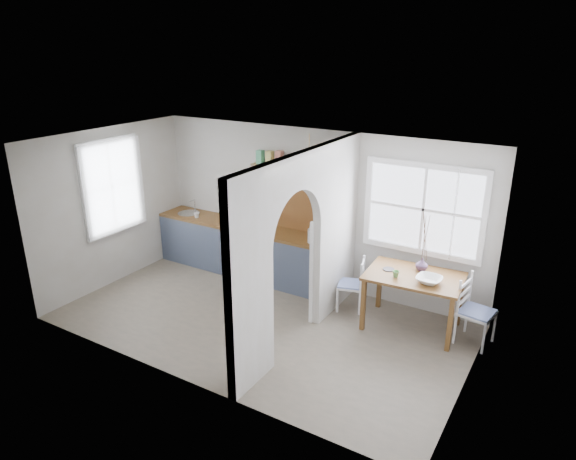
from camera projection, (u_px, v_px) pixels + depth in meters
The scene contains 26 objects.
floor at pixel (260, 322), 7.49m from camera, with size 5.80×3.20×0.01m, color gray.
ceiling at pixel (256, 145), 6.59m from camera, with size 5.80×3.20×0.01m, color silver.
walls at pixel (258, 239), 7.04m from camera, with size 5.81×3.21×2.60m.
partition at pixel (305, 237), 6.70m from camera, with size 0.12×3.20×2.60m.
kitchen_window at pixel (111, 186), 8.31m from camera, with size 0.10×1.16×1.50m, color white, non-canonical shape.
nook_window at pixel (423, 210), 7.32m from camera, with size 1.76×0.10×1.30m, color white, non-canonical shape.
counter at pixel (248, 249), 8.95m from camera, with size 3.50×0.60×0.90m.
sink at pixel (189, 214), 9.41m from camera, with size 0.40×0.40×0.02m, color silver.
backsplash at pixel (302, 205), 8.39m from camera, with size 1.65×0.03×0.90m, color brown.
shelf at pixel (299, 166), 8.10m from camera, with size 1.75×0.20×0.21m.
pendant_lamp at pixel (309, 182), 7.69m from camera, with size 0.26×0.26×0.16m, color silver.
utensil_rail at pixel (328, 218), 7.42m from camera, with size 0.02×0.02×0.50m, color silver.
dining_table at pixel (412, 301), 7.23m from camera, with size 1.31×0.87×0.82m, color brown, non-canonical shape.
chair_left at pixel (351, 284), 7.75m from camera, with size 0.38×0.38×0.83m, color white, non-canonical shape.
chair_right at pixel (477, 312), 6.83m from camera, with size 0.43×0.43×0.94m, color white, non-canonical shape.
kettle at pixel (313, 235), 7.98m from camera, with size 0.22×0.17×0.26m, color silver, non-canonical shape.
mug_a at pixel (196, 215), 9.15m from camera, with size 0.10×0.10×0.09m, color white.
mug_b at pixel (228, 217), 9.05m from camera, with size 0.11×0.11×0.09m, color silver.
knife_block at pixel (230, 215), 8.96m from camera, with size 0.10×0.14×0.23m, color #422F1E.
jar at pixel (248, 218), 8.87m from camera, with size 0.10×0.10×0.16m, color #827C59.
towel_magenta at pixel (326, 289), 7.90m from camera, with size 0.02×0.03×0.56m, color #D72C66.
towel_orange at pixel (325, 291), 7.87m from camera, with size 0.02×0.03×0.56m, color #BC781C.
bowl at pixel (429, 280), 6.86m from camera, with size 0.34×0.34×0.08m, color white.
table_cup at pixel (396, 274), 7.02m from camera, with size 0.09×0.09×0.09m, color #69A95E.
plate at pixel (388, 269), 7.26m from camera, with size 0.16×0.16×0.01m, color black.
vase at pixel (422, 264), 7.22m from camera, with size 0.17×0.17×0.18m, color #533A5B.
Camera 1 is at (3.74, -5.41, 3.84)m, focal length 32.00 mm.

